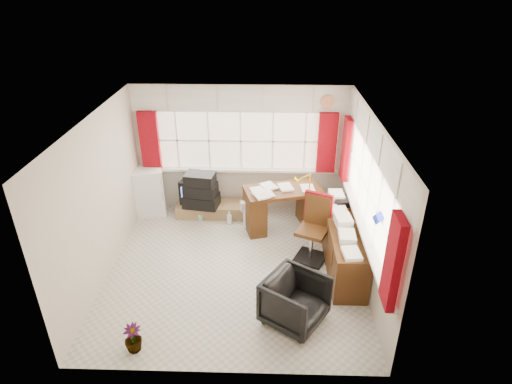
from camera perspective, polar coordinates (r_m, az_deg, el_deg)
ground at (r=7.04m, az=-2.84°, el=-10.20°), size 4.00×4.00×0.00m
room_walls at (r=6.23m, az=-3.15°, el=0.75°), size 4.00×4.00×4.00m
window_back at (r=8.22m, az=-1.99°, el=3.43°), size 3.70×0.12×3.60m
window_right at (r=6.64m, az=13.98°, el=-3.77°), size 0.12×3.70×3.60m
curtains at (r=7.08m, az=4.95°, el=3.71°), size 3.83×3.83×1.15m
overhead_cabinets at (r=6.85m, az=5.67°, el=9.98°), size 3.98×3.98×0.48m
desk at (r=7.88m, az=3.57°, el=-1.85°), size 1.50×1.02×0.83m
desk_lamp at (r=7.45m, az=7.19°, el=1.64°), size 0.17×0.15×0.41m
task_chair at (r=7.06m, az=7.86°, el=-4.34°), size 0.64×0.65×1.14m
office_chair at (r=5.96m, az=5.24°, el=-14.24°), size 1.05×1.05×0.70m
radiator at (r=7.98m, az=-0.43°, el=-3.20°), size 0.39×0.25×0.54m
credenza at (r=7.05m, az=11.45°, el=-6.74°), size 0.50×2.00×0.85m
file_tray at (r=7.43m, az=11.40°, el=-1.13°), size 0.28×0.35×0.11m
tv_bench at (r=8.45m, az=-5.72°, el=-2.24°), size 1.40×0.50×0.25m
crt_tv at (r=8.36m, az=-7.89°, el=0.17°), size 0.66×0.63×0.48m
hifi_stack at (r=8.17m, az=-7.37°, el=0.12°), size 0.71×0.51×0.69m
mini_fridge at (r=8.60m, az=-14.06°, el=0.21°), size 0.68×0.68×0.95m
spray_bottle_a at (r=8.11m, az=-3.58°, el=-3.45°), size 0.14×0.14×0.27m
spray_bottle_b at (r=8.30m, az=-7.40°, el=-3.19°), size 0.12×0.12×0.19m
flower_vase at (r=5.88m, az=-16.09°, el=-18.22°), size 0.23×0.23×0.40m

